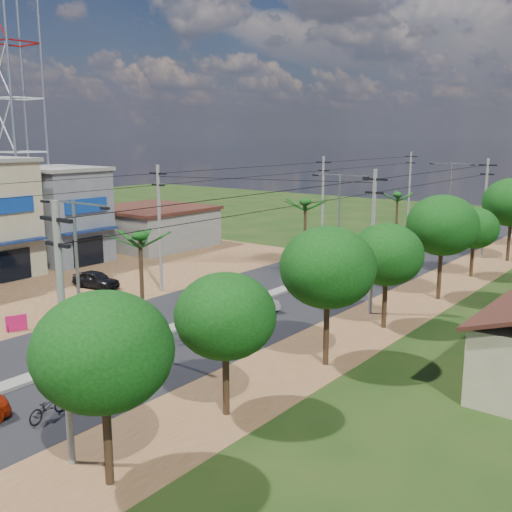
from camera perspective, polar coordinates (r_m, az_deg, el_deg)
The scene contains 34 objects.
ground at distance 31.21m, azimuth -16.16°, elevation -9.67°, with size 160.00×160.00×0.00m, color black.
road at distance 41.30m, azimuth 0.81°, elevation -3.98°, with size 12.00×110.00×0.04m, color black.
median at distance 43.65m, azimuth 3.17°, elevation -3.05°, with size 1.00×90.00×0.18m, color #605E56.
dirt_lot_west at distance 47.41m, azimuth -19.20°, elevation -2.61°, with size 18.00×46.00×0.04m, color brown.
dirt_shoulder_east at distance 37.06m, azimuth 11.45°, elevation -6.04°, with size 5.00×90.00×0.03m, color brown.
shophouse_grey at distance 55.67m, azimuth -18.31°, elevation 3.80°, with size 9.00×6.40×8.30m.
low_shed at distance 61.35m, azimuth -9.94°, elevation 2.79°, with size 10.40×10.40×3.95m.
telecom_tower at distance 60.03m, azimuth -22.10°, elevation 18.41°, with size 3.80×3.80×43.00m.
tree_east_a at distance 19.14m, azimuth -14.36°, elevation -8.80°, with size 4.40×4.40×6.37m.
tree_east_b at distance 23.32m, azimuth -2.94°, elevation -5.74°, with size 4.00×4.00×5.83m.
tree_east_c at distance 28.44m, azimuth 6.85°, elevation -1.10°, with size 4.60×4.60×6.83m.
tree_east_d at distance 34.75m, azimuth 12.33°, elevation 0.12°, with size 4.20×4.20×6.13m.
tree_east_e at distance 41.85m, azimuth 17.34°, elevation 2.80°, with size 4.80×4.80×7.14m.
tree_east_f at distance 49.65m, azimuth 20.06°, elevation 2.50°, with size 3.80×3.80×5.52m.
tree_east_g at distance 56.97m, azimuth 23.20°, elevation 4.71°, with size 5.00×5.00×7.38m.
palm_median_near at distance 32.16m, azimuth -10.98°, elevation 1.45°, with size 2.00×2.00×6.15m.
palm_median_mid at distance 44.22m, azimuth 4.72°, elevation 4.78°, with size 2.00×2.00×6.55m.
palm_median_far at distance 58.31m, azimuth 13.33°, elevation 5.48°, with size 2.00×2.00×5.85m.
streetlight_near at distance 29.86m, azimuth -16.67°, elevation -1.06°, with size 5.10×0.18×8.00m.
streetlight_mid at distance 48.60m, azimuth 7.91°, elevation 3.98°, with size 5.10×0.18×8.00m.
streetlight_far at distance 71.30m, azimuth 18.00°, elevation 5.88°, with size 5.10×0.18×8.00m.
utility_pole_w_b at distance 42.71m, azimuth -9.17°, elevation 2.89°, with size 1.60×0.24×9.00m.
utility_pole_w_c at distance 59.84m, azimuth 6.37°, elevation 5.38°, with size 1.60×0.24×9.00m.
utility_pole_w_d at distance 78.49m, azimuth 14.42°, elevation 6.51°, with size 1.60×0.24×9.00m.
utility_pole_e_a at distance 20.59m, azimuth -17.87°, elevation -6.76°, with size 1.60×0.24×9.00m.
utility_pole_e_b at distance 37.26m, azimuth 11.04°, elevation 1.58°, with size 1.60×0.24×9.00m.
utility_pole_e_c at distance 57.63m, azimuth 20.96°, elevation 4.46°, with size 1.60×0.24×9.00m.
car_silver_mid at distance 37.15m, azimuth -1.08°, elevation -4.63°, with size 1.52×4.37×1.44m, color gray.
car_white_far at distance 55.54m, azimuth 9.77°, elevation 0.69°, with size 2.25×5.54×1.61m, color #ADAEA9.
car_parked_dark at distance 45.26m, azimuth -15.00°, elevation -2.20°, with size 1.49×3.70×1.26m, color black.
moto_rider_east at distance 25.57m, azimuth -19.21°, elevation -13.44°, with size 0.68×1.95×1.02m, color black.
moto_rider_west_a at distance 43.13m, azimuth -2.86°, elevation -2.65°, with size 0.68×1.96×1.03m, color black.
moto_rider_west_b at distance 55.34m, azimuth 9.96°, elevation 0.28°, with size 0.43×1.53×0.92m, color black.
roadside_sign at distance 36.91m, azimuth -21.86°, elevation -5.97°, with size 0.52×1.10×0.96m.
Camera 1 is at (23.81, -16.92, 10.99)m, focal length 42.00 mm.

